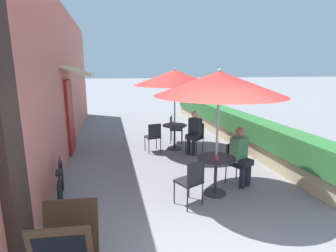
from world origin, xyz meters
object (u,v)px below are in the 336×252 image
object	(u,v)px
coffee_cup_near	(217,158)
bicycle_leaning	(61,186)
cafe_chair_near_left	(236,160)
menu_board	(68,249)
patio_umbrella_mid	(175,78)
cafe_chair_mid_back	(174,127)
coffee_cup_mid	(174,123)
cafe_chair_near_right	(191,179)
patio_umbrella_near	(219,83)
patio_table_mid	(175,132)
cafe_chair_mid_left	(153,135)
patio_table_near	(216,168)
seated_patron_near_left	(241,154)
cafe_chair_mid_right	(196,135)
seated_patron_mid_right	(194,130)

from	to	relation	value
coffee_cup_near	bicycle_leaning	xyz separation A→B (m)	(-2.83, 0.42, -0.45)
cafe_chair_near_left	menu_board	distance (m)	3.73
patio_umbrella_mid	bicycle_leaning	distance (m)	4.35
cafe_chair_mid_back	coffee_cup_mid	size ratio (longest dim) A/B	9.67
cafe_chair_near_right	menu_board	distance (m)	2.31
coffee_cup_near	bicycle_leaning	world-z (taller)	coffee_cup_near
patio_umbrella_near	cafe_chair_mid_back	xyz separation A→B (m)	(0.10, 3.71, -1.64)
coffee_cup_near	cafe_chair_mid_back	world-z (taller)	cafe_chair_mid_back
menu_board	patio_table_mid	bearing A→B (deg)	67.66
cafe_chair_mid_left	coffee_cup_mid	xyz separation A→B (m)	(0.67, 0.28, 0.28)
patio_table_mid	patio_table_near	bearing A→B (deg)	-88.74
seated_patron_near_left	cafe_chair_mid_right	size ratio (longest dim) A/B	1.44
patio_umbrella_near	seated_patron_mid_right	distance (m)	2.89
seated_patron_near_left	bicycle_leaning	bearing A→B (deg)	-24.74
cafe_chair_mid_right	cafe_chair_mid_left	bearing A→B (deg)	36.15
cafe_chair_near_left	patio_umbrella_mid	size ratio (longest dim) A/B	0.36
patio_umbrella_mid	coffee_cup_mid	distance (m)	1.37
cafe_chair_near_left	coffee_cup_mid	size ratio (longest dim) A/B	9.67
cafe_chair_near_left	patio_table_mid	distance (m)	2.74
coffee_cup_near	cafe_chair_mid_left	distance (m)	3.07
seated_patron_near_left	patio_table_mid	world-z (taller)	seated_patron_near_left
cafe_chair_near_left	coffee_cup_near	distance (m)	0.89
seated_patron_near_left	patio_table_near	bearing A→B (deg)	-2.85
patio_umbrella_near	bicycle_leaning	distance (m)	3.43
cafe_chair_mid_back	seated_patron_near_left	bearing A→B (deg)	28.81
patio_table_near	coffee_cup_near	xyz separation A→B (m)	(-0.06, -0.16, 0.26)
patio_umbrella_near	coffee_cup_mid	size ratio (longest dim) A/B	26.93
cafe_chair_near_right	cafe_chair_mid_back	world-z (taller)	same
coffee_cup_near	cafe_chair_mid_left	bearing A→B (deg)	103.11
seated_patron_near_left	cafe_chair_mid_left	distance (m)	2.92
cafe_chair_near_left	cafe_chair_mid_left	bearing A→B (deg)	-85.68
patio_umbrella_near	coffee_cup_mid	distance (m)	3.38
cafe_chair_mid_right	bicycle_leaning	distance (m)	4.04
seated_patron_near_left	patio_umbrella_mid	distance (m)	3.21
cafe_chair_mid_back	menu_board	distance (m)	6.01
patio_table_near	cafe_chair_near_right	world-z (taller)	cafe_chair_near_right
coffee_cup_mid	bicycle_leaning	world-z (taller)	coffee_cup_mid
patio_umbrella_mid	cafe_chair_mid_right	distance (m)	1.79
cafe_chair_mid_back	bicycle_leaning	xyz separation A→B (m)	(-2.99, -3.45, -0.18)
coffee_cup_near	patio_umbrella_mid	world-z (taller)	patio_umbrella_mid
cafe_chair_mid_right	cafe_chair_mid_back	xyz separation A→B (m)	(-0.35, 1.18, 0.00)
cafe_chair_near_right	seated_patron_mid_right	size ratio (longest dim) A/B	0.70
bicycle_leaning	seated_patron_near_left	bearing A→B (deg)	-8.60
cafe_chair_mid_right	menu_board	size ratio (longest dim) A/B	0.96
patio_umbrella_near	seated_patron_mid_right	xyz separation A→B (m)	(0.37, 2.46, -1.47)
cafe_chair_mid_left	coffee_cup_mid	distance (m)	0.78
patio_table_near	patio_umbrella_mid	world-z (taller)	patio_umbrella_mid
bicycle_leaning	patio_table_near	bearing A→B (deg)	-13.83
seated_patron_near_left	cafe_chair_near_right	world-z (taller)	seated_patron_near_left
patio_umbrella_near	patio_table_near	bearing A→B (deg)	-116.57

